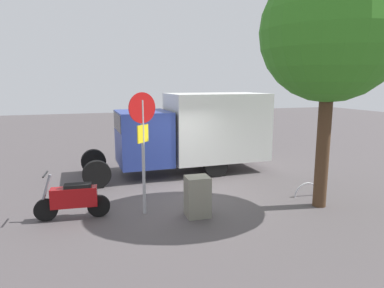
{
  "coord_description": "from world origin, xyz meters",
  "views": [
    {
      "loc": [
        3.12,
        9.18,
        3.35
      ],
      "look_at": [
        -0.17,
        -0.83,
        1.44
      ],
      "focal_mm": 31.88,
      "sensor_mm": 36.0,
      "label": 1
    }
  ],
  "objects_px": {
    "utility_cabinet": "(197,196)",
    "motorcycle": "(74,199)",
    "street_tree": "(331,32)",
    "stop_sign": "(143,134)",
    "bike_rack_hoop": "(307,196)",
    "box_truck_near": "(193,130)"
  },
  "relations": [
    {
      "from": "utility_cabinet",
      "to": "motorcycle",
      "type": "bearing_deg",
      "value": -15.02
    },
    {
      "from": "street_tree",
      "to": "utility_cabinet",
      "type": "bearing_deg",
      "value": -6.04
    },
    {
      "from": "stop_sign",
      "to": "street_tree",
      "type": "distance_m",
      "value": 5.38
    },
    {
      "from": "street_tree",
      "to": "utility_cabinet",
      "type": "height_order",
      "value": "street_tree"
    },
    {
      "from": "utility_cabinet",
      "to": "bike_rack_hoop",
      "type": "bearing_deg",
      "value": -173.22
    },
    {
      "from": "stop_sign",
      "to": "street_tree",
      "type": "height_order",
      "value": "street_tree"
    },
    {
      "from": "box_truck_near",
      "to": "bike_rack_hoop",
      "type": "relative_size",
      "value": 8.02
    },
    {
      "from": "utility_cabinet",
      "to": "box_truck_near",
      "type": "bearing_deg",
      "value": -106.88
    },
    {
      "from": "utility_cabinet",
      "to": "bike_rack_hoop",
      "type": "xyz_separation_m",
      "value": [
        -3.61,
        -0.43,
        -0.52
      ]
    },
    {
      "from": "stop_sign",
      "to": "motorcycle",
      "type": "bearing_deg",
      "value": -7.13
    },
    {
      "from": "box_truck_near",
      "to": "bike_rack_hoop",
      "type": "bearing_deg",
      "value": 120.85
    },
    {
      "from": "street_tree",
      "to": "bike_rack_hoop",
      "type": "relative_size",
      "value": 7.53
    },
    {
      "from": "box_truck_near",
      "to": "stop_sign",
      "type": "relative_size",
      "value": 2.19
    },
    {
      "from": "stop_sign",
      "to": "street_tree",
      "type": "xyz_separation_m",
      "value": [
        -4.66,
        0.94,
        2.51
      ]
    },
    {
      "from": "box_truck_near",
      "to": "stop_sign",
      "type": "height_order",
      "value": "stop_sign"
    },
    {
      "from": "motorcycle",
      "to": "stop_sign",
      "type": "distance_m",
      "value": 2.33
    },
    {
      "from": "motorcycle",
      "to": "utility_cabinet",
      "type": "xyz_separation_m",
      "value": [
        -2.96,
        0.8,
        -0.0
      ]
    },
    {
      "from": "bike_rack_hoop",
      "to": "box_truck_near",
      "type": "bearing_deg",
      "value": -58.45
    },
    {
      "from": "motorcycle",
      "to": "bike_rack_hoop",
      "type": "relative_size",
      "value": 2.13
    },
    {
      "from": "box_truck_near",
      "to": "street_tree",
      "type": "distance_m",
      "value": 5.87
    },
    {
      "from": "motorcycle",
      "to": "street_tree",
      "type": "xyz_separation_m",
      "value": [
        -6.38,
        1.16,
        4.07
      ]
    },
    {
      "from": "box_truck_near",
      "to": "street_tree",
      "type": "bearing_deg",
      "value": 114.33
    }
  ]
}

